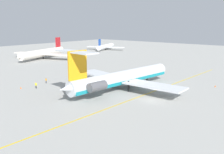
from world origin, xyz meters
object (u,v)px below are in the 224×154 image
object	(u,v)px
safety_cone_wingtip	(215,86)
airliner_far_right	(106,46)
safety_cone_nose	(21,88)
airliner_mid_right	(42,53)
ground_crew_near_tail	(46,80)
main_jetliner	(120,78)
ground_crew_near_nose	(36,85)

from	to	relation	value
safety_cone_wingtip	airliner_far_right	bearing A→B (deg)	57.99
safety_cone_nose	safety_cone_wingtip	distance (m)	55.36
airliner_mid_right	safety_cone_nose	world-z (taller)	airliner_mid_right
airliner_mid_right	ground_crew_near_tail	xyz separation A→B (m)	(-30.51, -45.52, -1.97)
main_jetliner	safety_cone_nose	size ratio (longest dim) A/B	74.52
main_jetliner	ground_crew_near_tail	xyz separation A→B (m)	(-8.59, 22.04, -2.21)
airliner_mid_right	ground_crew_near_tail	size ratio (longest dim) A/B	20.49
ground_crew_near_nose	safety_cone_nose	world-z (taller)	ground_crew_near_nose
main_jetliner	ground_crew_near_tail	distance (m)	23.76
ground_crew_near_tail	safety_cone_nose	xyz separation A→B (m)	(-8.61, -0.13, -0.76)
ground_crew_near_nose	ground_crew_near_tail	world-z (taller)	ground_crew_near_nose
main_jetliner	airliner_mid_right	size ratio (longest dim) A/B	1.22
safety_cone_wingtip	airliner_mid_right	bearing A→B (deg)	88.47
airliner_far_right	safety_cone_wingtip	xyz separation A→B (m)	(-57.05, -91.28, -2.07)
airliner_far_right	ground_crew_near_nose	xyz separation A→B (m)	(-90.96, -53.01, -1.18)
main_jetliner	safety_cone_nose	bearing A→B (deg)	133.44
safety_cone_nose	safety_cone_wingtip	size ratio (longest dim) A/B	1.00
airliner_far_right	safety_cone_nose	world-z (taller)	airliner_far_right
main_jetliner	ground_crew_near_tail	size ratio (longest dim) A/B	24.98
main_jetliner	airliner_far_right	distance (m)	105.05
ground_crew_near_nose	ground_crew_near_tail	distance (m)	6.56
airliner_mid_right	airliner_far_right	xyz separation A→B (m)	(54.73, 4.28, -0.66)
safety_cone_wingtip	safety_cone_nose	bearing A→B (deg)	131.66
ground_crew_near_nose	main_jetliner	bearing A→B (deg)	89.93
airliner_far_right	ground_crew_near_tail	world-z (taller)	airliner_far_right
ground_crew_near_tail	airliner_mid_right	bearing A→B (deg)	-165.80
main_jetliner	airliner_far_right	world-z (taller)	main_jetliner
ground_crew_near_nose	ground_crew_near_tail	size ratio (longest dim) A/B	1.12
airliner_far_right	airliner_mid_right	bearing A→B (deg)	164.36
airliner_mid_right	airliner_far_right	bearing A→B (deg)	167.21
ground_crew_near_nose	safety_cone_nose	xyz separation A→B (m)	(-2.89, 3.08, -0.88)
main_jetliner	ground_crew_near_tail	world-z (taller)	main_jetliner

